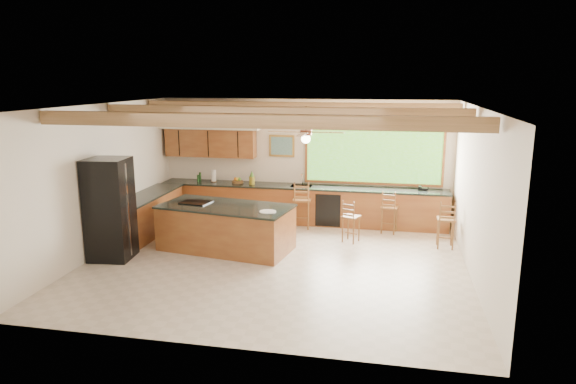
# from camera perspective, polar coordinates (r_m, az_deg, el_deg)

# --- Properties ---
(ground) EXTENTS (7.20, 7.20, 0.00)m
(ground) POSITION_cam_1_polar(r_m,az_deg,el_deg) (10.02, -1.42, -7.86)
(ground) COLOR beige
(ground) RESTS_ON ground
(room_shell) EXTENTS (7.27, 6.54, 3.02)m
(room_shell) POSITION_cam_1_polar(r_m,az_deg,el_deg) (10.15, -1.61, 5.29)
(room_shell) COLOR beige
(room_shell) RESTS_ON ground
(counter_run) EXTENTS (7.12, 3.10, 1.27)m
(counter_run) POSITION_cam_1_polar(r_m,az_deg,el_deg) (12.41, -2.56, -1.59)
(counter_run) COLOR brown
(counter_run) RESTS_ON ground
(island) EXTENTS (2.86, 1.68, 0.96)m
(island) POSITION_cam_1_polar(r_m,az_deg,el_deg) (10.73, -6.90, -3.92)
(island) COLOR brown
(island) RESTS_ON ground
(refrigerator) EXTENTS (0.85, 0.83, 2.00)m
(refrigerator) POSITION_cam_1_polar(r_m,az_deg,el_deg) (10.57, -19.19, -1.81)
(refrigerator) COLOR black
(refrigerator) RESTS_ON ground
(bar_stool_a) EXTENTS (0.44, 0.44, 1.14)m
(bar_stool_a) POSITION_cam_1_polar(r_m,az_deg,el_deg) (12.05, 1.52, -0.98)
(bar_stool_a) COLOR brown
(bar_stool_a) RESTS_ON ground
(bar_stool_b) EXTENTS (0.42, 0.42, 1.01)m
(bar_stool_b) POSITION_cam_1_polar(r_m,az_deg,el_deg) (11.91, 11.22, -1.78)
(bar_stool_b) COLOR brown
(bar_stool_b) RESTS_ON ground
(bar_stool_c) EXTENTS (0.44, 0.44, 0.94)m
(bar_stool_c) POSITION_cam_1_polar(r_m,az_deg,el_deg) (11.13, 7.01, -2.86)
(bar_stool_c) COLOR brown
(bar_stool_c) RESTS_ON ground
(bar_stool_d) EXTENTS (0.37, 0.37, 1.02)m
(bar_stool_d) POSITION_cam_1_polar(r_m,az_deg,el_deg) (11.15, 17.19, -3.04)
(bar_stool_d) COLOR brown
(bar_stool_d) RESTS_ON ground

